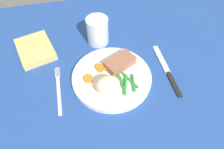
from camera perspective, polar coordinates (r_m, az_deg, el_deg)
The scene contains 10 objects.
dining_table at distance 61.17cm, azimuth 1.72°, elevation -1.49°, with size 120.00×90.00×2.00cm.
dinner_plate at distance 59.22cm, azimuth -0.00°, elevation -1.08°, with size 23.22×23.22×1.60cm, color white.
meat_portion at distance 60.31cm, azimuth 2.16°, elevation 3.37°, with size 8.91×5.04×2.66cm, color #936047.
mashed_potatoes at distance 54.01cm, azimuth -1.20°, elevation -2.90°, with size 6.67×5.51×4.70cm, color beige.
carrot_slices at distance 59.48cm, azimuth -4.08°, elevation 1.10°, with size 7.70×5.45×1.25cm.
green_beans at distance 57.18cm, azimuth 3.98°, elevation -2.00°, with size 5.41×9.69×0.85cm.
fork at distance 59.57cm, azimuth -14.80°, elevation -4.18°, with size 1.44×16.60×0.40cm.
knife at distance 64.06cm, azimuth 15.21°, elevation 1.09°, with size 1.70×20.50×0.64cm.
water_glass at distance 68.78cm, azimuth -4.04°, elevation 11.72°, with size 7.22×7.22×9.11cm.
napkin at distance 71.34cm, azimuth -20.76°, elevation 6.65°, with size 10.50×13.78×2.12cm, color #DBBC6B.
Camera 1 is at (-9.71, -35.27, 50.03)cm, focal length 32.49 mm.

